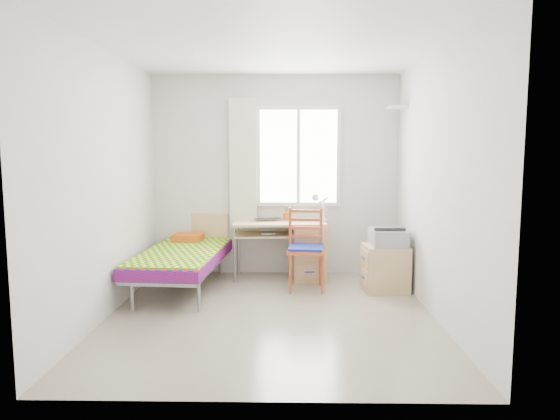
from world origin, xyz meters
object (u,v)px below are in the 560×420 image
(bed, at_px, (183,256))
(cabinet, at_px, (385,268))
(chair, at_px, (306,244))
(printer, at_px, (388,237))
(desk, at_px, (303,248))

(bed, height_order, cabinet, bed)
(chair, distance_m, printer, 0.95)
(bed, bearing_deg, cabinet, 2.21)
(bed, height_order, desk, bed)
(cabinet, bearing_deg, bed, 173.54)
(bed, distance_m, desk, 1.51)
(desk, bearing_deg, cabinet, -35.41)
(bed, height_order, chair, chair)
(chair, relative_size, cabinet, 1.79)
(chair, xyz_separation_m, cabinet, (0.91, -0.10, -0.27))
(chair, height_order, cabinet, chair)
(printer, bearing_deg, cabinet, -160.94)
(bed, bearing_deg, chair, 4.83)
(cabinet, bearing_deg, chair, 169.37)
(desk, xyz_separation_m, cabinet, (0.94, -0.56, -0.13))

